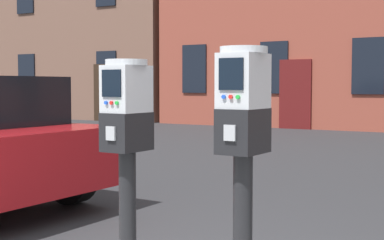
# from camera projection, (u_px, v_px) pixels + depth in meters

# --- Properties ---
(parking_meter_near_kerb) EXTENTS (0.22, 0.26, 1.32)m
(parking_meter_near_kerb) POSITION_uv_depth(u_px,v_px,m) (127.00, 139.00, 2.90)
(parking_meter_near_kerb) COLOR black
(parking_meter_near_kerb) RESTS_ON sidewalk_slab
(parking_meter_twin_adjacent) EXTENTS (0.22, 0.26, 1.36)m
(parking_meter_twin_adjacent) POSITION_uv_depth(u_px,v_px,m) (243.00, 140.00, 2.56)
(parking_meter_twin_adjacent) COLOR black
(parking_meter_twin_adjacent) RESTS_ON sidewalk_slab
(townhouse_grey_stucco) EXTENTS (8.24, 6.18, 9.68)m
(townhouse_grey_stucco) POSITION_uv_depth(u_px,v_px,m) (113.00, 3.00, 24.15)
(townhouse_grey_stucco) COLOR brown
(townhouse_grey_stucco) RESTS_ON ground_plane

